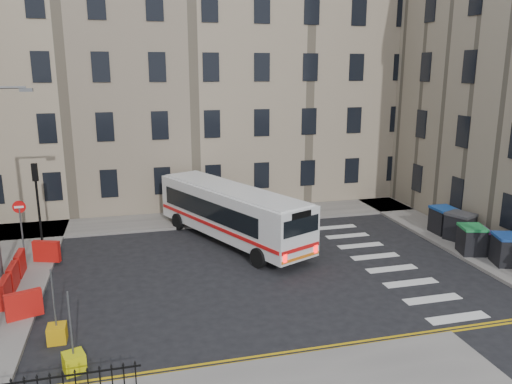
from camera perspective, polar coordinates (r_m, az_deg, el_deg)
name	(u,v)px	position (r m, az deg, el deg)	size (l,w,h in m)	color
ground	(300,267)	(23.28, 5.06, -8.58)	(120.00, 120.00, 0.00)	black
pavement_north	(156,222)	(30.19, -11.34, -3.37)	(36.00, 3.20, 0.15)	slate
pavement_east	(424,226)	(30.53, 18.66, -3.65)	(2.40, 26.00, 0.15)	slate
terrace_north	(129,73)	(35.76, -14.33, 13.02)	(38.30, 10.80, 17.20)	tan
traffic_light_nw	(37,190)	(27.81, -23.78, 0.20)	(0.28, 0.22, 4.10)	black
no_entry_north	(20,217)	(26.18, -25.35, -2.55)	(0.60, 0.08, 3.00)	#595B5E
roadworks_barriers	(22,276)	(22.76, -25.13, -8.68)	(1.66, 6.26, 1.00)	red
bus	(231,211)	(26.11, -2.85, -2.22)	(6.48, 10.50, 2.85)	silver
wheelie_bin_a	(507,249)	(25.65, 26.72, -5.88)	(1.44, 1.54, 1.40)	black
wheelie_bin_b	(477,241)	(26.54, 23.96, -5.14)	(1.27, 1.37, 1.24)	black
wheelie_bin_c	(471,239)	(26.41, 23.39, -5.00)	(1.39, 1.50, 1.38)	black
wheelie_bin_d	(460,226)	(28.21, 22.27, -3.66)	(1.58, 1.67, 1.45)	black
wheelie_bin_e	(443,220)	(29.10, 20.61, -3.01)	(1.13, 1.30, 1.43)	black
bollard_yellow	(57,334)	(18.49, -21.78, -14.79)	(0.60, 0.60, 0.60)	#D1950B
bollard_chevron	(74,362)	(16.73, -20.07, -17.82)	(0.60, 0.60, 0.60)	#C4C40B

